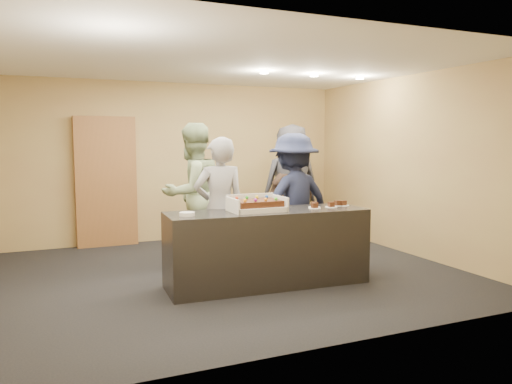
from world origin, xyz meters
The scene contains 17 objects.
room centered at (0.00, 0.00, 1.35)m, with size 6.04×6.00×2.70m.
serving_counter centered at (0.33, -0.65, 0.45)m, with size 2.40×0.70×0.90m, color black.
storage_cabinet centered at (-1.15, 2.41, 1.05)m, with size 0.96×0.15×2.11m, color brown.
cake_box centered at (0.19, -0.63, 0.94)m, with size 0.63×0.43×0.18m.
sheet_cake centered at (0.19, -0.65, 1.00)m, with size 0.54×0.37×0.11m.
plate_stack centered at (-0.66, -0.69, 0.92)m, with size 0.17×0.17×0.04m, color white.
slice_a centered at (0.92, -0.73, 0.92)m, with size 0.15×0.15×0.07m.
slice_b centered at (0.97, -0.64, 0.92)m, with size 0.15×0.15×0.07m.
slice_c centered at (1.17, -0.72, 0.92)m, with size 0.15×0.15×0.07m.
slice_d centered at (1.31, -0.63, 0.92)m, with size 0.15×0.15×0.07m.
slice_e centered at (1.39, -0.65, 0.92)m, with size 0.15×0.15×0.07m.
person_server_grey centered at (-0.12, -0.20, 0.88)m, with size 0.64×0.42×1.77m, color gray.
person_sage_man centered at (-0.19, 0.72, 0.98)m, with size 0.96×0.74×1.97m, color #8CA071.
person_navy_man centered at (1.01, -0.01, 0.91)m, with size 1.18×0.68×1.82m, color #1C223F.
person_brown_extra centered at (1.63, 1.30, 0.79)m, with size 0.92×0.38×1.58m, color brown.
person_dark_suit centered at (1.66, 1.32, 0.99)m, with size 0.97×0.63×1.99m, color #29292E.
ceiling_spotlights centered at (1.60, 0.50, 2.67)m, with size 1.72×0.12×0.03m.
Camera 1 is at (-2.12, -5.97, 1.74)m, focal length 35.00 mm.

